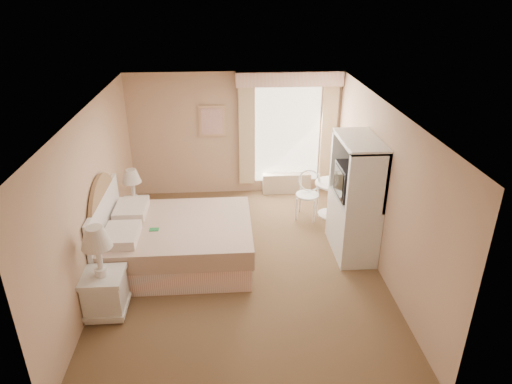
{
  "coord_description": "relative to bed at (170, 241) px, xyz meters",
  "views": [
    {
      "loc": [
        -0.2,
        -6.03,
        4.07
      ],
      "look_at": [
        0.25,
        0.3,
        1.11
      ],
      "focal_mm": 32.0,
      "sensor_mm": 36.0,
      "label": 1
    }
  ],
  "objects": [
    {
      "name": "round_table",
      "position": [
        2.86,
        1.4,
        0.06
      ],
      "size": [
        0.64,
        0.64,
        0.67
      ],
      "color": "white",
      "rests_on": "room"
    },
    {
      "name": "nightstand_near",
      "position": [
        -0.73,
        -1.18,
        0.11
      ],
      "size": [
        0.54,
        0.54,
        1.3
      ],
      "color": "white",
      "rests_on": "room"
    },
    {
      "name": "bed",
      "position": [
        0.0,
        0.0,
        0.0
      ],
      "size": [
        2.31,
        1.82,
        1.61
      ],
      "color": "#E2A092",
      "rests_on": "room"
    },
    {
      "name": "armoire",
      "position": [
        2.92,
        0.15,
        0.42
      ],
      "size": [
        0.58,
        1.16,
        1.93
      ],
      "color": "white",
      "rests_on": "room"
    },
    {
      "name": "framed_art",
      "position": [
        0.66,
        2.57,
        1.17
      ],
      "size": [
        0.52,
        0.04,
        0.62
      ],
      "color": "tan",
      "rests_on": "room"
    },
    {
      "name": "nightstand_far",
      "position": [
        -0.73,
        1.2,
        0.03
      ],
      "size": [
        0.45,
        0.45,
        1.1
      ],
      "color": "white",
      "rests_on": "room"
    },
    {
      "name": "cafe_chair",
      "position": [
        2.42,
        1.41,
        0.14
      ],
      "size": [
        0.56,
        0.56,
        0.9
      ],
      "rotation": [
        0.0,
        0.0,
        -0.36
      ],
      "color": "white",
      "rests_on": "room"
    },
    {
      "name": "window",
      "position": [
        2.16,
        2.51,
        0.96
      ],
      "size": [
        2.05,
        0.22,
        2.51
      ],
      "color": "white",
      "rests_on": "room"
    },
    {
      "name": "room",
      "position": [
        1.11,
        -0.15,
        0.87
      ],
      "size": [
        4.21,
        5.51,
        2.51
      ],
      "color": "brown",
      "rests_on": "ground"
    }
  ]
}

